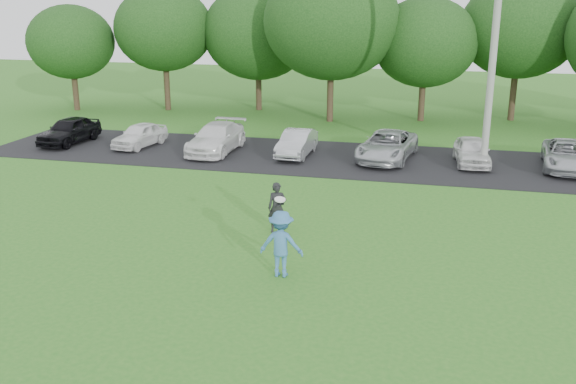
# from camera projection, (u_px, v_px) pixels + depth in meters

# --- Properties ---
(ground) EXTENTS (100.00, 100.00, 0.00)m
(ground) POSITION_uv_depth(u_px,v_px,m) (254.00, 282.00, 15.85)
(ground) COLOR #2B7120
(ground) RESTS_ON ground
(parking_lot) EXTENTS (32.00, 6.50, 0.03)m
(parking_lot) POSITION_uv_depth(u_px,v_px,m) (340.00, 158.00, 27.93)
(parking_lot) COLOR black
(parking_lot) RESTS_ON ground
(utility_pole) EXTENTS (0.28, 0.28, 9.74)m
(utility_pole) POSITION_uv_depth(u_px,v_px,m) (494.00, 48.00, 24.62)
(utility_pole) COLOR #969691
(utility_pole) RESTS_ON ground
(frisbee_player) EXTENTS (1.12, 0.66, 2.10)m
(frisbee_player) POSITION_uv_depth(u_px,v_px,m) (281.00, 244.00, 16.00)
(frisbee_player) COLOR teal
(frisbee_player) RESTS_ON ground
(camera_bystander) EXTENTS (0.63, 0.49, 1.53)m
(camera_bystander) POSITION_uv_depth(u_px,v_px,m) (277.00, 208.00, 19.04)
(camera_bystander) COLOR black
(camera_bystander) RESTS_ON ground
(parked_cars) EXTENTS (27.91, 4.84, 1.26)m
(parked_cars) POSITION_uv_depth(u_px,v_px,m) (357.00, 145.00, 27.68)
(parked_cars) COLOR black
(parked_cars) RESTS_ON parking_lot
(tree_row) EXTENTS (42.39, 9.85, 8.64)m
(tree_row) POSITION_uv_depth(u_px,v_px,m) (398.00, 32.00, 35.22)
(tree_row) COLOR #38281C
(tree_row) RESTS_ON ground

